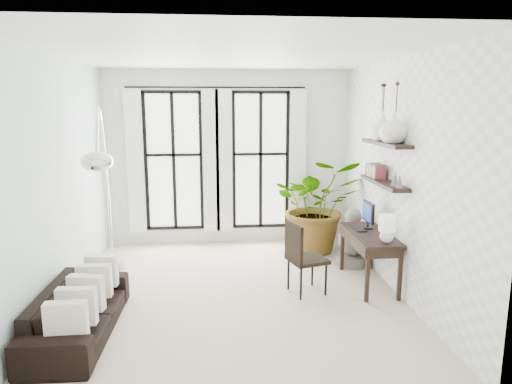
{
  "coord_description": "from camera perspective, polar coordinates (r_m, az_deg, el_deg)",
  "views": [
    {
      "loc": [
        -0.22,
        -5.94,
        2.57
      ],
      "look_at": [
        0.33,
        0.3,
        1.37
      ],
      "focal_mm": 32.0,
      "sensor_mm": 36.0,
      "label": 1
    }
  ],
  "objects": [
    {
      "name": "vase_b",
      "position": [
        6.69,
        15.54,
        7.83
      ],
      "size": [
        0.37,
        0.37,
        0.38
      ],
      "primitive_type": "imported",
      "color": "white",
      "rests_on": "shelf_upper"
    },
    {
      "name": "windows",
      "position": [
        8.43,
        -4.83,
        3.9
      ],
      "size": [
        3.26,
        0.13,
        2.65
      ],
      "color": "white",
      "rests_on": "wall_back"
    },
    {
      "name": "floor",
      "position": [
        6.48,
        -2.71,
        -12.56
      ],
      "size": [
        5.0,
        5.0,
        0.0
      ],
      "primitive_type": "plane",
      "color": "beige",
      "rests_on": "ground"
    },
    {
      "name": "desk_chair",
      "position": [
        6.31,
        5.69,
        -7.66
      ],
      "size": [
        0.6,
        0.6,
        1.01
      ],
      "rotation": [
        0.0,
        0.0,
        0.29
      ],
      "color": "black",
      "rests_on": "floor"
    },
    {
      "name": "vase_a",
      "position": [
        6.32,
        16.8,
        7.61
      ],
      "size": [
        0.37,
        0.37,
        0.38
      ],
      "primitive_type": "imported",
      "color": "white",
      "rests_on": "shelf_upper"
    },
    {
      "name": "plant",
      "position": [
        8.1,
        7.63,
        -1.63
      ],
      "size": [
        1.56,
        1.37,
        1.67
      ],
      "primitive_type": "imported",
      "rotation": [
        0.0,
        0.0,
        -0.04
      ],
      "color": "#2D7228",
      "rests_on": "floor"
    },
    {
      "name": "throw_pillows",
      "position": [
        5.57,
        -20.46,
        -11.71
      ],
      "size": [
        0.4,
        1.52,
        0.4
      ],
      "color": "beige",
      "rests_on": "sofa"
    },
    {
      "name": "buddha",
      "position": [
        7.62,
        11.96,
        -6.02
      ],
      "size": [
        0.52,
        0.52,
        0.94
      ],
      "color": "slate",
      "rests_on": "floor"
    },
    {
      "name": "arc_lamp",
      "position": [
        6.26,
        -18.71,
        4.98
      ],
      "size": [
        0.76,
        2.48,
        2.56
      ],
      "color": "silver",
      "rests_on": "floor"
    },
    {
      "name": "wall_shelves",
      "position": [
        6.63,
        15.64,
        3.13
      ],
      "size": [
        0.25,
        1.3,
        0.6
      ],
      "color": "black",
      "rests_on": "wall_right"
    },
    {
      "name": "wall_left",
      "position": [
        6.35,
        -23.56,
        1.13
      ],
      "size": [
        0.0,
        5.0,
        5.0
      ],
      "primitive_type": "plane",
      "rotation": [
        1.57,
        0.0,
        1.57
      ],
      "color": "silver",
      "rests_on": "floor"
    },
    {
      "name": "desk",
      "position": [
        6.7,
        14.14,
        -5.54
      ],
      "size": [
        0.55,
        1.3,
        1.16
      ],
      "color": "black",
      "rests_on": "floor"
    },
    {
      "name": "ceiling",
      "position": [
        5.98,
        -2.99,
        16.86
      ],
      "size": [
        5.0,
        5.0,
        0.0
      ],
      "primitive_type": "plane",
      "color": "white",
      "rests_on": "wall_back"
    },
    {
      "name": "sofa",
      "position": [
        5.68,
        -21.31,
        -13.74
      ],
      "size": [
        0.77,
        1.92,
        0.56
      ],
      "primitive_type": "imported",
      "rotation": [
        0.0,
        0.0,
        1.56
      ],
      "color": "black",
      "rests_on": "floor"
    },
    {
      "name": "wall_back",
      "position": [
        8.5,
        -3.49,
        4.25
      ],
      "size": [
        4.5,
        0.0,
        4.5
      ],
      "primitive_type": "plane",
      "rotation": [
        1.57,
        0.0,
        0.0
      ],
      "color": "white",
      "rests_on": "floor"
    },
    {
      "name": "wall_right",
      "position": [
        6.51,
        17.38,
        1.75
      ],
      "size": [
        0.0,
        5.0,
        5.0
      ],
      "primitive_type": "plane",
      "rotation": [
        1.57,
        0.0,
        -1.57
      ],
      "color": "white",
      "rests_on": "floor"
    }
  ]
}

